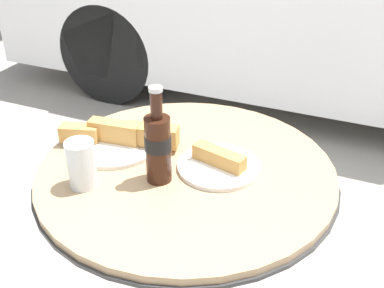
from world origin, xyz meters
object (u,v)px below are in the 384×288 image
object	(u,v)px
cola_bottle_left	(158,145)
drinking_glass	(82,166)
bistro_table	(187,217)
lunch_plate_near	(219,164)
lunch_plate_far	(119,138)

from	to	relation	value
cola_bottle_left	drinking_glass	xyz separation A→B (m)	(-0.16, -0.09, -0.04)
bistro_table	lunch_plate_near	size ratio (longest dim) A/B	3.67
lunch_plate_far	lunch_plate_near	bearing A→B (deg)	0.54
lunch_plate_near	cola_bottle_left	bearing A→B (deg)	-139.31
cola_bottle_left	lunch_plate_near	size ratio (longest dim) A/B	1.17
drinking_glass	lunch_plate_far	distance (m)	0.20
drinking_glass	lunch_plate_far	bearing A→B (deg)	94.74
bistro_table	drinking_glass	size ratio (longest dim) A/B	6.51
drinking_glass	lunch_plate_near	world-z (taller)	drinking_glass
lunch_plate_near	bistro_table	bearing A→B (deg)	-159.83
bistro_table	lunch_plate_far	size ratio (longest dim) A/B	2.39
bistro_table	cola_bottle_left	world-z (taller)	cola_bottle_left
lunch_plate_near	drinking_glass	bearing A→B (deg)	-144.68
cola_bottle_left	lunch_plate_far	bearing A→B (deg)	150.20
bistro_table	lunch_plate_near	xyz separation A→B (m)	(0.08, 0.03, 0.18)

